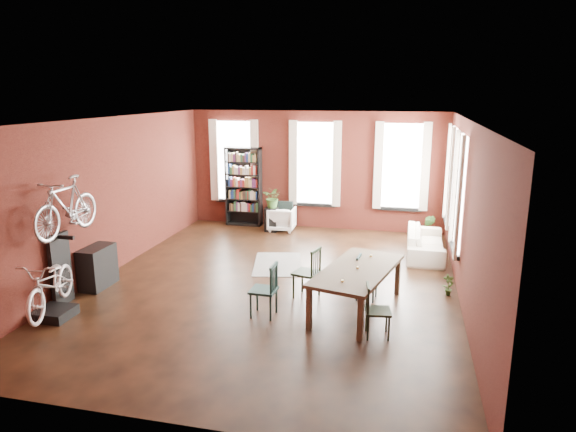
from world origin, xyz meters
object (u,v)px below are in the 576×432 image
(dining_chair_c, at_px, (378,311))
(dining_chair_d, at_px, (367,278))
(plant_stand, at_px, (271,219))
(dining_chair_a, at_px, (264,290))
(cream_sofa, at_px, (426,238))
(console_table, at_px, (98,267))
(white_armchair, at_px, (282,218))
(bicycle_floor, at_px, (48,260))
(dining_chair_b, at_px, (307,273))
(dining_table, at_px, (357,290))
(bookshelf, at_px, (244,187))
(bike_trainer, at_px, (55,313))

(dining_chair_c, distance_m, dining_chair_d, 1.48)
(dining_chair_c, relative_size, plant_stand, 1.29)
(dining_chair_a, bearing_deg, dining_chair_d, 126.68)
(cream_sofa, bearing_deg, console_table, 119.33)
(white_armchair, xyz_separation_m, bicycle_floor, (-2.34, -6.33, 0.68))
(dining_chair_a, relative_size, dining_chair_b, 0.97)
(dining_table, distance_m, dining_chair_c, 0.98)
(dining_chair_b, xyz_separation_m, white_armchair, (-1.57, 4.44, -0.12))
(cream_sofa, bearing_deg, dining_chair_a, 145.93)
(dining_table, height_order, bookshelf, bookshelf)
(dining_table, distance_m, plant_stand, 5.45)
(cream_sofa, height_order, bicycle_floor, bicycle_floor)
(dining_chair_d, bearing_deg, dining_chair_a, 130.88)
(dining_chair_a, bearing_deg, bike_trainer, -73.20)
(white_armchair, distance_m, bike_trainer, 6.73)
(white_armchair, relative_size, cream_sofa, 0.34)
(dining_chair_c, bearing_deg, plant_stand, 21.02)
(cream_sofa, bearing_deg, dining_chair_c, 169.40)
(dining_chair_a, xyz_separation_m, dining_chair_b, (0.54, 0.97, 0.01))
(dining_chair_c, height_order, cream_sofa, dining_chair_c)
(dining_chair_a, height_order, bookshelf, bookshelf)
(dining_table, height_order, console_table, console_table)
(white_armchair, bearing_deg, console_table, 60.76)
(white_armchair, distance_m, cream_sofa, 4.00)
(dining_chair_d, distance_m, console_table, 5.16)
(dining_chair_a, relative_size, console_table, 1.15)
(dining_table, distance_m, dining_chair_a, 1.61)
(dining_chair_b, relative_size, plant_stand, 1.46)
(cream_sofa, bearing_deg, dining_table, 160.51)
(dining_chair_a, bearing_deg, dining_chair_c, 82.54)
(dining_table, height_order, cream_sofa, cream_sofa)
(bookshelf, xyz_separation_m, bike_trainer, (-1.18, -6.65, -1.02))
(bicycle_floor, bearing_deg, dining_chair_b, 10.45)
(bookshelf, xyz_separation_m, white_armchair, (1.19, -0.35, -0.74))
(dining_chair_d, bearing_deg, bookshelf, 45.94)
(cream_sofa, bearing_deg, dining_chair_d, 159.23)
(dining_chair_d, bearing_deg, plant_stand, 41.34)
(dining_chair_c, relative_size, white_armchair, 1.18)
(white_armchair, bearing_deg, dining_chair_b, 107.18)
(dining_chair_a, distance_m, dining_chair_b, 1.11)
(dining_chair_b, xyz_separation_m, bike_trainer, (-3.93, -1.86, -0.39))
(dining_chair_a, distance_m, console_table, 3.54)
(white_armchair, relative_size, bike_trainer, 1.26)
(dining_chair_a, height_order, bike_trainer, dining_chair_a)
(dining_chair_a, xyz_separation_m, console_table, (-3.49, 0.55, -0.06))
(bookshelf, height_order, cream_sofa, bookshelf)
(bookshelf, bearing_deg, plant_stand, -27.71)
(bike_trainer, bearing_deg, dining_chair_a, 14.84)
(dining_chair_d, height_order, console_table, dining_chair_d)
(bike_trainer, xyz_separation_m, bicycle_floor, (0.02, -0.03, 0.95))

